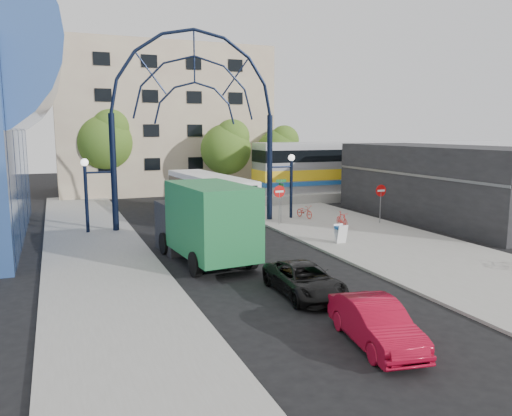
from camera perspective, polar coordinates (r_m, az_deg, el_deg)
name	(u,v)px	position (r m, az deg, el deg)	size (l,w,h in m)	color
ground	(296,291)	(19.18, 4.60, -9.46)	(120.00, 120.00, 0.00)	black
sidewalk_east	(401,248)	(26.61, 16.27, -4.43)	(8.00, 56.00, 0.12)	gray
plaza_west	(103,267)	(23.10, -17.13, -6.49)	(5.00, 50.00, 0.12)	gray
gateway_arch	(195,88)	(31.44, -7.01, 13.43)	(13.64, 0.44, 12.10)	black
stop_sign	(279,195)	(31.36, 2.68, 1.48)	(0.80, 0.07, 2.50)	slate
do_not_enter_sign	(381,194)	(32.78, 14.07, 1.52)	(0.76, 0.07, 2.48)	slate
street_name_sign	(281,192)	(32.05, 2.89, 1.89)	(0.70, 0.70, 2.80)	slate
sandwich_board	(341,231)	(26.69, 9.65, -2.66)	(0.55, 0.61, 0.99)	white
commercial_block_east	(443,183)	(35.88, 20.58, 2.68)	(6.00, 16.00, 5.00)	black
apartment_block	(160,120)	(52.24, -10.91, 9.80)	(20.00, 12.10, 14.00)	tan
train_platform	(383,191)	(47.86, 14.30, 1.86)	(32.00, 5.00, 0.80)	gray
train_car	(384,164)	(47.63, 14.41, 4.84)	(25.10, 3.05, 4.20)	#B7B7BC
tree_north_a	(228,146)	(44.57, -3.28, 7.04)	(4.48, 4.48, 7.00)	#382314
tree_north_b	(106,139)	(46.38, -16.81, 7.57)	(5.12, 5.12, 8.00)	#382314
tree_north_c	(280,148)	(48.66, 2.71, 6.81)	(4.16, 4.16, 6.50)	#382314
city_bus	(209,196)	(33.91, -5.38, 1.32)	(3.26, 11.19, 3.03)	white
green_truck	(204,222)	(23.16, -5.99, -1.59)	(3.31, 7.48, 3.68)	black
black_suv	(304,280)	(18.59, 5.56, -8.17)	(1.95, 4.22, 1.17)	black
red_sedan	(376,323)	(14.82, 13.51, -12.65)	(1.36, 3.91, 1.29)	maroon
bike_near_a	(304,211)	(34.12, 5.56, -0.39)	(0.57, 1.64, 0.86)	red
bike_near_b	(342,220)	(31.06, 9.80, -1.32)	(0.45, 1.58, 0.95)	#F33430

